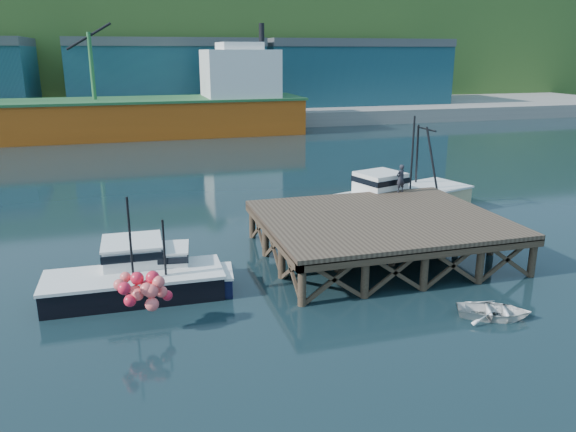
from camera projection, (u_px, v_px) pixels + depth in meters
name	position (u px, v px, depth m)	size (l,w,h in m)	color
ground	(277.00, 266.00, 27.99)	(300.00, 300.00, 0.00)	black
wharf	(381.00, 221.00, 28.75)	(12.00, 10.00, 2.62)	brown
far_quay	(166.00, 110.00, 92.20)	(160.00, 40.00, 2.00)	gray
warehouse_mid	(166.00, 77.00, 86.05)	(28.00, 16.00, 9.00)	#1B505C
warehouse_right	(348.00, 75.00, 94.08)	(30.00, 16.00, 9.00)	#1B505C
cargo_ship	(109.00, 110.00, 69.02)	(55.50, 10.00, 13.75)	#C55212
hillside	(152.00, 48.00, 117.02)	(220.00, 50.00, 22.00)	#2D511E
boat_navy	(167.00, 276.00, 24.82)	(5.93, 3.46, 3.57)	black
boat_black	(134.00, 276.00, 24.46)	(7.63, 6.44, 4.69)	black
trawler	(401.00, 195.00, 36.31)	(10.15, 6.10, 6.41)	beige
dinghy	(494.00, 311.00, 22.43)	(2.06, 2.88, 0.60)	silver
dockworker	(401.00, 178.00, 33.59)	(0.61, 0.40, 1.69)	#212129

